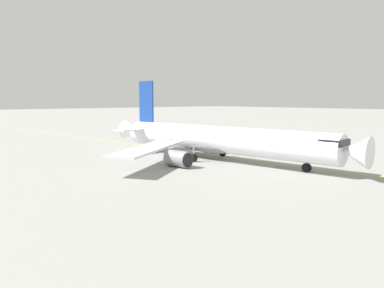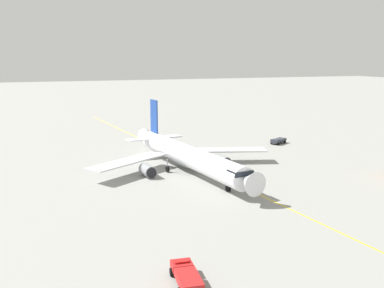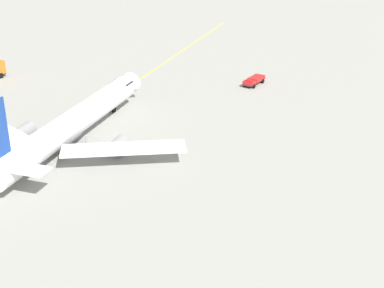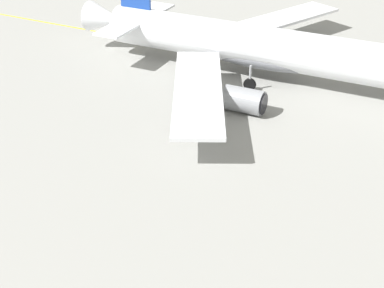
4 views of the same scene
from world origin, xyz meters
name	(u,v)px [view 4 (image 4 of 4)]	position (x,y,z in m)	size (l,w,h in m)	color
ground_plane	(255,76)	(0.00, 0.00, 0.00)	(600.00, 600.00, 0.00)	gray
airliner_main	(275,50)	(0.29, -1.67, 2.76)	(34.81, 39.96, 11.33)	white
taxiway_centreline	(317,71)	(4.19, -4.26, 0.00)	(18.67, 159.94, 0.01)	yellow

